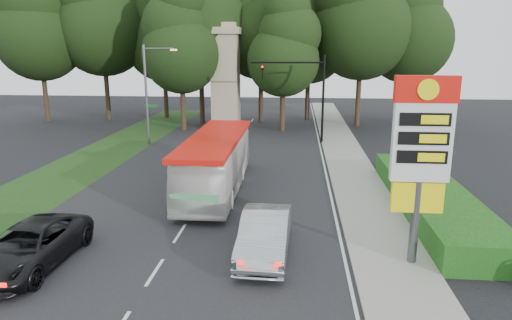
# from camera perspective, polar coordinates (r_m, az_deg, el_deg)

# --- Properties ---
(ground) EXTENTS (120.00, 120.00, 0.00)m
(ground) POSITION_cam_1_polar(r_m,az_deg,el_deg) (16.58, -13.06, -14.37)
(ground) COLOR black
(ground) RESTS_ON ground
(road_surface) EXTENTS (14.00, 80.00, 0.02)m
(road_surface) POSITION_cam_1_polar(r_m,az_deg,el_deg) (27.40, -5.34, -2.62)
(road_surface) COLOR black
(road_surface) RESTS_ON ground
(sidewalk_right) EXTENTS (3.00, 80.00, 0.12)m
(sidewalk_right) POSITION_cam_1_polar(r_m,az_deg,el_deg) (27.18, 12.59, -2.92)
(sidewalk_right) COLOR gray
(sidewalk_right) RESTS_ON ground
(grass_verge_left) EXTENTS (5.00, 50.00, 0.02)m
(grass_verge_left) POSITION_cam_1_polar(r_m,az_deg,el_deg) (35.77, -18.70, 0.61)
(grass_verge_left) COLOR #193814
(grass_verge_left) RESTS_ON ground
(hedge) EXTENTS (3.00, 14.00, 1.20)m
(hedge) POSITION_cam_1_polar(r_m,az_deg,el_deg) (23.89, 21.02, -4.51)
(hedge) COLOR #134813
(hedge) RESTS_ON ground
(gas_station_pylon) EXTENTS (2.10, 0.45, 6.85)m
(gas_station_pylon) POSITION_cam_1_polar(r_m,az_deg,el_deg) (16.72, 19.99, 1.65)
(gas_station_pylon) COLOR #59595E
(gas_station_pylon) RESTS_ON ground
(traffic_signal_mast) EXTENTS (6.10, 0.35, 7.20)m
(traffic_signal_mast) POSITION_cam_1_polar(r_m,az_deg,el_deg) (37.96, 6.42, 9.11)
(traffic_signal_mast) COLOR black
(traffic_signal_mast) RESTS_ON ground
(streetlight_signs) EXTENTS (2.75, 0.98, 8.00)m
(streetlight_signs) POSITION_cam_1_polar(r_m,az_deg,el_deg) (37.90, -13.27, 8.47)
(streetlight_signs) COLOR #59595E
(streetlight_signs) RESTS_ON ground
(monument) EXTENTS (3.00, 3.00, 10.05)m
(monument) POSITION_cam_1_polar(r_m,az_deg,el_deg) (44.44, -3.82, 10.39)
(monument) COLOR #9C8E6F
(monument) RESTS_ON ground
(tree_far_west) EXTENTS (8.96, 8.96, 17.60)m
(tree_far_west) POSITION_cam_1_polar(r_m,az_deg,el_deg) (54.08, -25.67, 15.64)
(tree_far_west) COLOR #2D2116
(tree_far_west) RESTS_ON ground
(tree_west_mid) EXTENTS (9.80, 9.80, 19.25)m
(tree_west_mid) POSITION_cam_1_polar(r_m,az_deg,el_deg) (53.26, -18.83, 17.37)
(tree_west_mid) COLOR #2D2116
(tree_west_mid) RESTS_ON ground
(tree_west_near) EXTENTS (8.40, 8.40, 16.50)m
(tree_west_near) POSITION_cam_1_polar(r_m,az_deg,el_deg) (53.01, -11.60, 16.01)
(tree_west_near) COLOR #2D2116
(tree_west_near) RESTS_ON ground
(tree_center_left) EXTENTS (10.08, 10.08, 19.80)m
(tree_center_left) POSITION_cam_1_polar(r_m,az_deg,el_deg) (48.05, -7.11, 18.84)
(tree_center_left) COLOR #2D2116
(tree_center_left) RESTS_ON ground
(tree_center_right) EXTENTS (9.24, 9.24, 18.15)m
(tree_center_right) POSITION_cam_1_polar(r_m,az_deg,el_deg) (49.09, 0.64, 17.65)
(tree_center_right) COLOR #2D2116
(tree_center_right) RESTS_ON ground
(tree_east_near) EXTENTS (8.12, 8.12, 15.95)m
(tree_east_near) POSITION_cam_1_polar(r_m,az_deg,el_deg) (50.88, 6.67, 15.92)
(tree_east_near) COLOR #2D2116
(tree_east_near) RESTS_ON ground
(tree_east_mid) EXTENTS (9.52, 9.52, 18.70)m
(tree_east_mid) POSITION_cam_1_polar(r_m,az_deg,el_deg) (47.36, 13.21, 17.85)
(tree_east_mid) COLOR #2D2116
(tree_east_mid) RESTS_ON ground
(tree_far_east) EXTENTS (8.68, 8.68, 17.05)m
(tree_far_east) POSITION_cam_1_polar(r_m,az_deg,el_deg) (50.14, 18.72, 16.11)
(tree_far_east) COLOR #2D2116
(tree_far_east) RESTS_ON ground
(tree_monument_left) EXTENTS (7.28, 7.28, 14.30)m
(tree_monument_left) POSITION_cam_1_polar(r_m,az_deg,el_deg) (44.20, -9.41, 14.86)
(tree_monument_left) COLOR #2D2116
(tree_monument_left) RESTS_ON ground
(tree_monument_right) EXTENTS (6.72, 6.72, 13.20)m
(tree_monument_right) POSITION_cam_1_polar(r_m,az_deg,el_deg) (43.35, 3.43, 14.16)
(tree_monument_right) COLOR #2D2116
(tree_monument_right) RESTS_ON ground
(transit_bus) EXTENTS (2.76, 11.14, 3.09)m
(transit_bus) POSITION_cam_1_polar(r_m,az_deg,el_deg) (25.24, -5.02, -0.43)
(transit_bus) COLOR silver
(transit_bus) RESTS_ON ground
(sedan_silver) EXTENTS (1.90, 5.15, 1.68)m
(sedan_silver) POSITION_cam_1_polar(r_m,az_deg,el_deg) (17.58, 1.10, -9.27)
(sedan_silver) COLOR #A9ACB0
(sedan_silver) RESTS_ON ground
(suv_charcoal) EXTENTS (2.72, 5.62, 1.54)m
(suv_charcoal) POSITION_cam_1_polar(r_m,az_deg,el_deg) (18.64, -26.52, -9.65)
(suv_charcoal) COLOR black
(suv_charcoal) RESTS_ON ground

